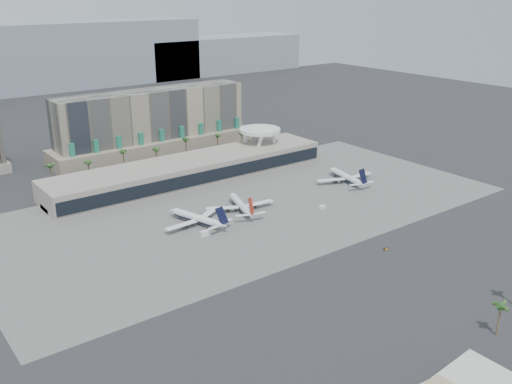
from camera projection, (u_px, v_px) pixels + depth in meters
ground at (321, 243)px, 249.64m from camera, size 900.00×900.00×0.00m
apron_pad at (247, 206)px, 290.96m from camera, size 260.00×130.00×0.06m
mountain_ridge at (39, 62)px, 608.46m from camera, size 680.00×60.00×70.00m
hotel at (153, 128)px, 380.66m from camera, size 140.00×30.00×42.00m
terminal at (191, 168)px, 329.97m from camera, size 170.00×32.50×14.50m
saucer_structure at (260, 133)px, 361.67m from camera, size 26.00×26.00×21.89m
palm_row at (172, 147)px, 359.00m from camera, size 157.80×2.80×13.10m
airliner_left at (197, 218)px, 267.97m from camera, size 34.92×36.18×12.83m
airliner_centre at (241, 205)px, 283.96m from camera, size 34.38×35.60×12.68m
airliner_right at (346, 177)px, 325.75m from camera, size 35.54×36.95×12.89m
service_vehicle_a at (205, 233)px, 256.30m from camera, size 4.81×2.61×2.27m
service_vehicle_b at (322, 207)px, 287.44m from camera, size 3.53×2.22×1.73m
taxiway_sign at (386, 249)px, 242.37m from camera, size 2.24×0.83×1.02m
near_palm_a at (500, 310)px, 180.45m from camera, size 6.00×6.00×11.97m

